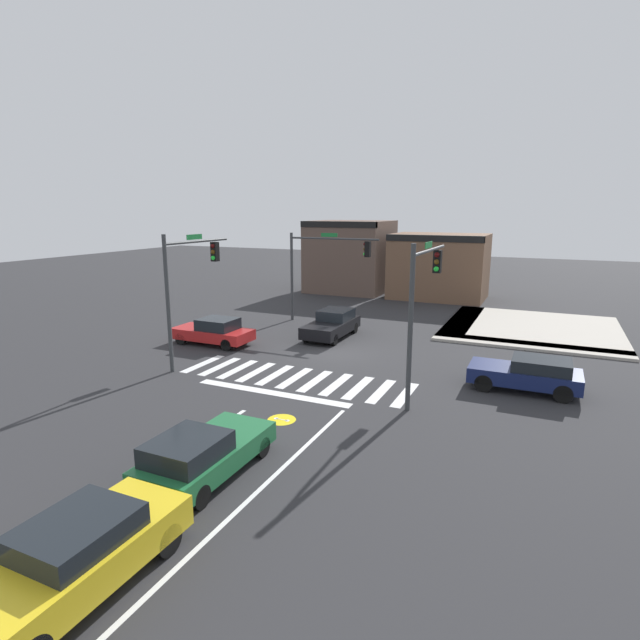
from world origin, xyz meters
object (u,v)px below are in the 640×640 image
at_px(traffic_signal_southeast, 424,290).
at_px(car_red, 214,331).
at_px(car_black, 332,324).
at_px(car_navy, 528,373).
at_px(car_yellow, 75,556).
at_px(traffic_signal_northwest, 324,260).
at_px(traffic_signal_southwest, 189,275).
at_px(car_green, 203,453).

distance_m(traffic_signal_southeast, car_red, 12.82).
distance_m(car_black, car_navy, 11.77).
relative_size(traffic_signal_southeast, car_yellow, 1.31).
distance_m(traffic_signal_northwest, traffic_signal_southeast, 13.44).
bearing_deg(car_yellow, traffic_signal_southwest, 30.10).
distance_m(traffic_signal_northwest, traffic_signal_southwest, 10.71).
xyz_separation_m(car_green, car_navy, (7.72, 10.94, 0.04)).
distance_m(car_black, car_yellow, 20.59).
height_order(traffic_signal_southwest, car_navy, traffic_signal_southwest).
bearing_deg(car_green, traffic_signal_northwest, 14.53).
xyz_separation_m(traffic_signal_southwest, car_navy, (14.75, 2.48, -3.49)).
xyz_separation_m(car_black, car_yellow, (3.43, -20.30, 0.02)).
relative_size(car_green, car_navy, 1.01).
height_order(traffic_signal_northwest, traffic_signal_southwest, traffic_signal_southwest).
xyz_separation_m(traffic_signal_southwest, car_black, (4.05, 7.39, -3.49)).
relative_size(car_navy, car_yellow, 0.92).
distance_m(traffic_signal_southeast, car_navy, 5.64).
relative_size(traffic_signal_southeast, car_green, 1.41).
relative_size(traffic_signal_northwest, car_red, 1.37).
bearing_deg(car_yellow, traffic_signal_southeast, -14.34).
height_order(traffic_signal_southwest, car_green, traffic_signal_southwest).
bearing_deg(traffic_signal_northwest, car_yellow, -77.09).
relative_size(traffic_signal_northwest, car_yellow, 1.30).
xyz_separation_m(car_green, car_red, (-8.17, 11.63, 0.02)).
relative_size(traffic_signal_northwest, car_green, 1.40).
distance_m(car_red, car_yellow, 18.25).
relative_size(car_black, car_navy, 1.07).
xyz_separation_m(traffic_signal_southwest, traffic_signal_southeast, (10.86, 0.30, -0.03)).
bearing_deg(car_navy, traffic_signal_southeast, 29.28).
xyz_separation_m(traffic_signal_northwest, car_black, (1.94, -3.12, -3.34)).
bearing_deg(traffic_signal_southwest, traffic_signal_southeast, -88.40).
bearing_deg(traffic_signal_northwest, car_black, -58.14).
xyz_separation_m(traffic_signal_southwest, car_green, (7.03, -8.46, -3.53)).
xyz_separation_m(traffic_signal_southeast, car_black, (-6.81, 7.08, -3.46)).
bearing_deg(car_red, traffic_signal_southeast, 166.55).
distance_m(car_green, car_navy, 13.39).
relative_size(car_red, car_navy, 1.03).
xyz_separation_m(car_black, car_navy, (10.69, -4.91, -0.01)).
height_order(traffic_signal_southwest, traffic_signal_southeast, traffic_signal_southwest).
xyz_separation_m(car_green, car_black, (-2.98, 15.84, 0.04)).
xyz_separation_m(traffic_signal_southwest, car_yellow, (7.48, -12.91, -3.47)).
bearing_deg(car_red, traffic_signal_southwest, 109.73).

